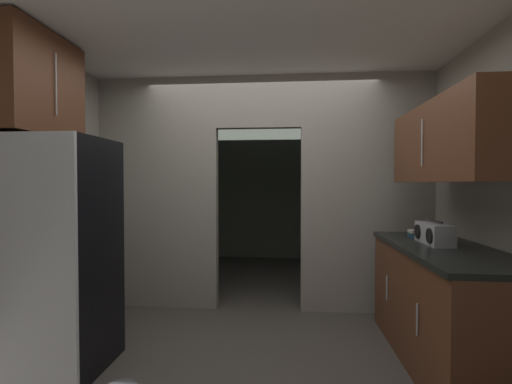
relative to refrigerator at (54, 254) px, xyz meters
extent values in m
plane|color=#47423D|center=(1.45, 0.23, -0.87)|extent=(20.00, 20.00, 0.00)
cube|color=silver|center=(1.45, 0.60, 1.74)|extent=(4.09, 6.44, 0.06)
cube|color=#9E998C|center=(0.28, 1.45, 0.42)|extent=(1.35, 0.12, 2.58)
cube|color=#9E998C|center=(2.59, 1.45, 0.42)|extent=(1.41, 0.12, 2.58)
cube|color=#9E998C|center=(1.42, 1.45, 1.43)|extent=(0.93, 0.12, 0.57)
cube|color=gray|center=(1.45, 4.25, 0.42)|extent=(3.69, 0.10, 2.58)
cube|color=gray|center=(-0.35, 2.85, 0.42)|extent=(0.10, 2.80, 2.58)
cube|color=gray|center=(3.24, 2.85, 0.42)|extent=(0.10, 2.80, 2.58)
cube|color=black|center=(0.00, 0.02, 0.00)|extent=(0.76, 0.67, 1.74)
cube|color=#B7BABC|center=(0.00, -0.33, 0.00)|extent=(0.76, 0.03, 1.74)
cube|color=brown|center=(2.95, 0.33, -0.43)|extent=(0.64, 1.70, 0.87)
cube|color=black|center=(2.95, 0.33, 0.02)|extent=(0.68, 1.70, 0.04)
cylinder|color=#B7BABC|center=(2.62, -0.04, -0.39)|extent=(0.01, 0.01, 0.22)
cylinder|color=#B7BABC|center=(2.62, 0.70, -0.39)|extent=(0.01, 0.01, 0.22)
cube|color=brown|center=(2.95, 0.33, 0.85)|extent=(0.34, 1.53, 0.61)
cylinder|color=#B7BABC|center=(2.77, 0.33, 0.85)|extent=(0.01, 0.01, 0.36)
cube|color=brown|center=(-0.22, 0.10, 1.29)|extent=(0.34, 0.84, 0.79)
cylinder|color=#B7BABC|center=(-0.04, 0.10, 1.29)|extent=(0.01, 0.01, 0.48)
cube|color=#B2B2B7|center=(2.92, 0.46, 0.13)|extent=(0.16, 0.42, 0.17)
cylinder|color=#262626|center=(2.92, 0.46, 0.23)|extent=(0.02, 0.29, 0.02)
cylinder|color=black|center=(2.83, 0.34, 0.13)|extent=(0.01, 0.12, 0.12)
cylinder|color=black|center=(2.83, 0.59, 0.13)|extent=(0.01, 0.12, 0.12)
cube|color=#2D609E|center=(2.91, 0.85, 0.06)|extent=(0.11, 0.15, 0.02)
cube|color=#388C47|center=(2.91, 0.84, 0.08)|extent=(0.12, 0.14, 0.01)
cube|color=beige|center=(2.91, 0.83, 0.09)|extent=(0.14, 0.16, 0.02)
camera|label=1|loc=(1.74, -2.55, 0.53)|focal=25.34mm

